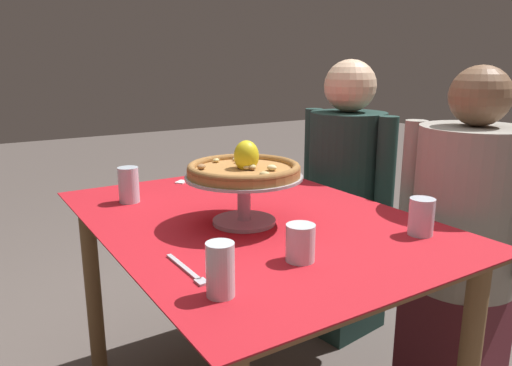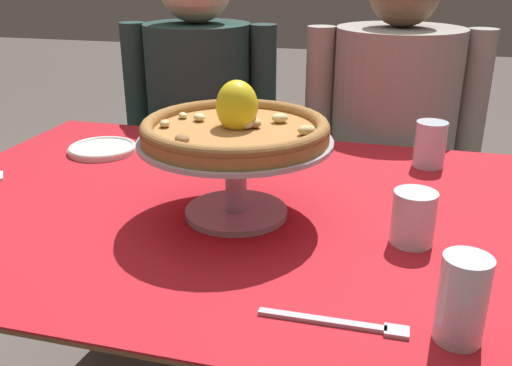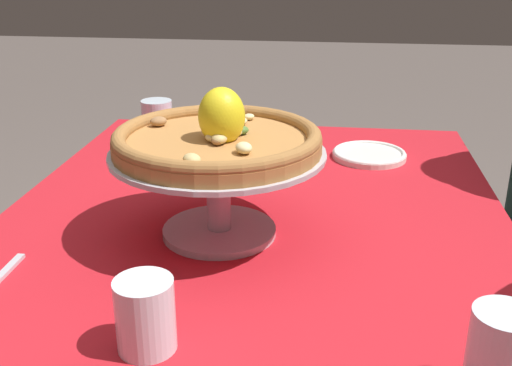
% 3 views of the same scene
% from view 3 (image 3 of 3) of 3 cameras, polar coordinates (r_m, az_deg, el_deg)
% --- Properties ---
extents(dining_table, '(1.26, 0.92, 0.74)m').
position_cam_3_polar(dining_table, '(1.12, -0.50, -8.79)').
color(dining_table, olive).
rests_on(dining_table, ground).
extents(pizza_stand, '(0.35, 0.35, 0.15)m').
position_cam_3_polar(pizza_stand, '(1.01, -3.54, 0.31)').
color(pizza_stand, '#B7B7C1').
rests_on(pizza_stand, dining_table).
extents(pizza, '(0.33, 0.33, 0.10)m').
position_cam_3_polar(pizza, '(0.98, -3.59, 4.22)').
color(pizza, '#AD753D').
rests_on(pizza, pizza_stand).
extents(water_glass_back_right, '(0.07, 0.07, 0.11)m').
position_cam_3_polar(water_glass_back_right, '(0.73, 21.69, -15.10)').
color(water_glass_back_right, silver).
rests_on(water_glass_back_right, dining_table).
extents(water_glass_front_left, '(0.07, 0.07, 0.12)m').
position_cam_3_polar(water_glass_front_left, '(1.45, -9.12, 4.89)').
color(water_glass_front_left, silver).
rests_on(water_glass_front_left, dining_table).
extents(water_glass_side_right, '(0.07, 0.07, 0.09)m').
position_cam_3_polar(water_glass_side_right, '(0.76, -10.23, -12.39)').
color(water_glass_side_right, silver).
rests_on(water_glass_side_right, dining_table).
extents(side_plate, '(0.17, 0.17, 0.02)m').
position_cam_3_polar(side_plate, '(1.43, 10.49, 2.66)').
color(side_plate, silver).
rests_on(side_plate, dining_table).
extents(sugar_packet, '(0.06, 0.06, 0.00)m').
position_cam_3_polar(sugar_packet, '(1.57, 2.01, 4.50)').
color(sugar_packet, white).
rests_on(sugar_packet, dining_table).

